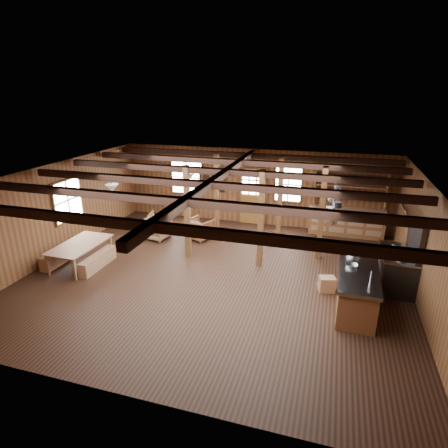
{
  "coord_description": "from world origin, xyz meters",
  "views": [
    {
      "loc": [
        2.83,
        -8.72,
        4.83
      ],
      "look_at": [
        0.05,
        0.58,
        1.31
      ],
      "focal_mm": 30.0,
      "sensor_mm": 36.0,
      "label": 1
    }
  ],
  "objects_px": {
    "kitchen_island": "(357,286)",
    "dining_table": "(82,255)",
    "armchair_a": "(160,221)",
    "commercial_range": "(399,264)",
    "armchair_c": "(157,228)",
    "armchair_b": "(200,229)"
  },
  "relations": [
    {
      "from": "dining_table",
      "to": "armchair_a",
      "type": "height_order",
      "value": "dining_table"
    },
    {
      "from": "armchair_a",
      "to": "commercial_range",
      "type": "bearing_deg",
      "value": 154.34
    },
    {
      "from": "dining_table",
      "to": "armchair_b",
      "type": "relative_size",
      "value": 2.39
    },
    {
      "from": "armchair_b",
      "to": "armchair_a",
      "type": "bearing_deg",
      "value": 5.6
    },
    {
      "from": "dining_table",
      "to": "armchair_b",
      "type": "height_order",
      "value": "armchair_b"
    },
    {
      "from": "dining_table",
      "to": "armchair_c",
      "type": "bearing_deg",
      "value": -24.07
    },
    {
      "from": "commercial_range",
      "to": "dining_table",
      "type": "height_order",
      "value": "commercial_range"
    },
    {
      "from": "kitchen_island",
      "to": "armchair_b",
      "type": "bearing_deg",
      "value": 151.48
    },
    {
      "from": "kitchen_island",
      "to": "armchair_a",
      "type": "bearing_deg",
      "value": 155.11
    },
    {
      "from": "commercial_range",
      "to": "armchair_b",
      "type": "relative_size",
      "value": 2.54
    },
    {
      "from": "commercial_range",
      "to": "armchair_b",
      "type": "bearing_deg",
      "value": 164.87
    },
    {
      "from": "armchair_c",
      "to": "armchair_a",
      "type": "bearing_deg",
      "value": -61.0
    },
    {
      "from": "kitchen_island",
      "to": "dining_table",
      "type": "height_order",
      "value": "kitchen_island"
    },
    {
      "from": "kitchen_island",
      "to": "dining_table",
      "type": "relative_size",
      "value": 1.34
    },
    {
      "from": "kitchen_island",
      "to": "commercial_range",
      "type": "relative_size",
      "value": 1.27
    },
    {
      "from": "commercial_range",
      "to": "armchair_a",
      "type": "relative_size",
      "value": 2.84
    },
    {
      "from": "commercial_range",
      "to": "armchair_b",
      "type": "height_order",
      "value": "commercial_range"
    },
    {
      "from": "kitchen_island",
      "to": "armchair_a",
      "type": "height_order",
      "value": "kitchen_island"
    },
    {
      "from": "commercial_range",
      "to": "armchair_a",
      "type": "xyz_separation_m",
      "value": [
        -7.72,
        2.07,
        -0.32
      ]
    },
    {
      "from": "commercial_range",
      "to": "armchair_c",
      "type": "distance_m",
      "value": 7.51
    },
    {
      "from": "dining_table",
      "to": "armchair_a",
      "type": "bearing_deg",
      "value": -13.34
    },
    {
      "from": "commercial_range",
      "to": "dining_table",
      "type": "distance_m",
      "value": 8.65
    }
  ]
}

